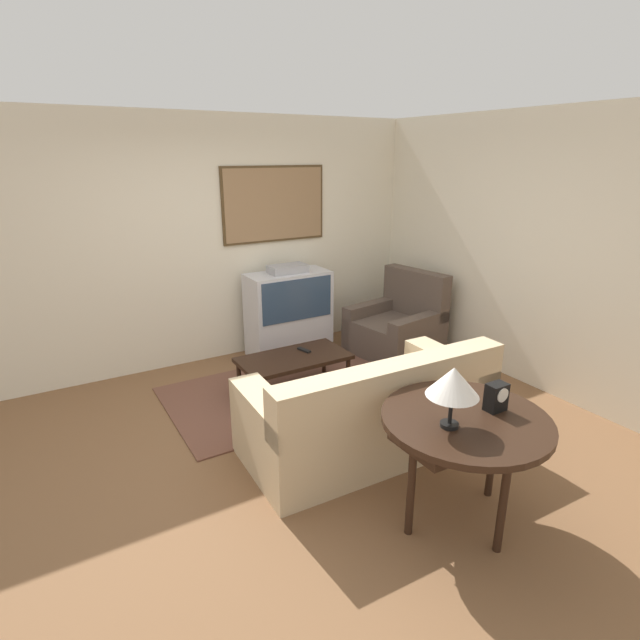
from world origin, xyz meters
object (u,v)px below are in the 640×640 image
Objects in this scene: couch at (369,413)px; tv at (289,312)px; armchair at (397,328)px; coffee_table at (294,360)px; console_table at (466,427)px; mantel_clock at (496,397)px; table_lamp at (453,383)px.

tv is at bearing -98.65° from couch.
tv is 1.05× the size of armchair.
coffee_table is (-0.45, -0.96, -0.16)m from tv.
console_table reaches higher than coffee_table.
console_table is (0.02, -0.96, 0.36)m from couch.
tv reaches higher than couch.
tv is 1.07m from coffee_table.
tv is at bearing 86.96° from mantel_clock.
couch is 10.95× the size of mantel_clock.
armchair is 2.68× the size of table_lamp.
table_lamp is at bearing -92.96° from coffee_table.
mantel_clock is at bearing 105.16° from couch.
console_table is at bearing -40.34° from armchair.
mantel_clock is at bearing -0.16° from table_lamp.
armchair is at bearing -29.52° from tv.
mantel_clock is at bearing -82.77° from coffee_table.
couch is 1.84× the size of coffee_table.
console_table is 0.27m from mantel_clock.
couch is 2.16m from armchair.
coffee_table is 2.19m from console_table.
couch is at bearing -100.52° from tv.
coffee_table is 5.96× the size of mantel_clock.
armchair is (1.53, 1.52, -0.02)m from couch.
couch reaches higher than console_table.
table_lamp is (-0.56, -3.15, 0.53)m from tv.
console_table is at bearing 172.95° from mantel_clock.
table_lamp is (-0.16, -0.99, 0.72)m from couch.
coffee_table is (-1.57, -0.32, 0.05)m from armchair.
console_table is (0.06, -2.16, 0.33)m from coffee_table.
coffee_table is at bearing 97.23° from mantel_clock.
armchair is at bearing -133.25° from couch.
table_lamp is 2.10× the size of mantel_clock.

